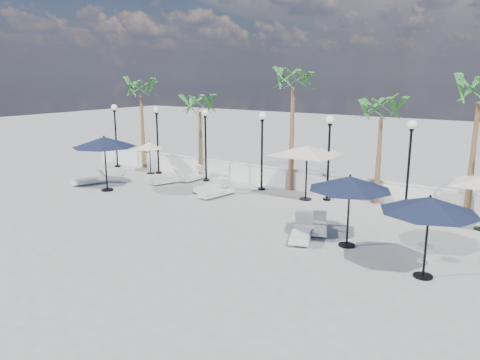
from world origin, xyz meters
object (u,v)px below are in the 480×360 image
Objects in this scene: lounger_5 at (319,226)px; parasol_navy_mid at (350,183)px; lounger_2 at (217,192)px; lounger_3 at (167,179)px; lounger_0 at (89,180)px; parasol_navy_right at (430,205)px; lounger_6 at (301,232)px; lounger_1 at (194,176)px; parasol_navy_left at (104,142)px; lounger_4 at (214,187)px; parasol_cream_sq_a at (307,146)px; parasol_cream_small at (150,146)px.

parasol_navy_mid is at bearing -55.33° from lounger_5.
lounger_3 is (-3.79, 0.65, -0.01)m from lounger_2.
parasol_navy_right is at bearing 13.56° from lounger_0.
lounger_6 is at bearing -125.35° from lounger_5.
lounger_1 is 10.01m from lounger_5.
parasol_navy_mid is 1.02× the size of parasol_navy_right.
lounger_5 is 0.80× the size of lounger_6.
parasol_navy_left reaches higher than lounger_1.
parasol_navy_right reaches higher than lounger_4.
lounger_4 is at bearing 157.72° from parasol_navy_right.
parasol_navy_left is at bearing 177.24° from parasol_navy_mid.
lounger_3 is (-0.70, -1.40, 0.00)m from lounger_1.
parasol_navy_mid reaches higher than parasol_navy_right.
lounger_2 is 0.37× the size of parasol_cream_sq_a.
lounger_5 is (6.11, -1.89, -0.04)m from lounger_2.
parasol_cream_sq_a reaches higher than lounger_5.
parasol_navy_right reaches higher than lounger_2.
lounger_6 reaches higher than lounger_0.
parasol_navy_left is at bearing -100.29° from lounger_3.
lounger_6 is at bearing -22.09° from parasol_cream_small.
lounger_1 is 0.97× the size of lounger_3.
lounger_1 is at bearing 62.95° from parasol_navy_left.
lounger_2 reaches higher than lounger_0.
lounger_4 reaches higher than lounger_2.
parasol_navy_mid reaches higher than lounger_4.
parasol_cream_small is at bearing 168.34° from lounger_3.
parasol_navy_left reaches higher than lounger_2.
parasol_cream_small is at bearing 179.08° from parasol_cream_sq_a.
lounger_4 reaches higher than lounger_0.
lounger_0 is 1.13× the size of lounger_5.
parasol_cream_sq_a is at bearing 36.42° from lounger_2.
parasol_navy_mid is 1.44× the size of parasol_cream_small.
lounger_6 reaches higher than lounger_2.
parasol_navy_mid is at bearing 0.35° from lounger_3.
parasol_cream_sq_a reaches higher than lounger_3.
lounger_3 is 3.78m from parasol_navy_left.
lounger_3 is 1.01× the size of parasol_cream_small.
parasol_navy_left reaches higher than parasol_navy_mid.
lounger_3 is 11.93m from parasol_navy_mid.
lounger_2 reaches higher than lounger_3.
lounger_2 reaches higher than lounger_1.
parasol_navy_mid is (12.69, -0.61, -0.25)m from parasol_navy_left.
parasol_navy_mid is 0.51× the size of parasol_cream_sq_a.
lounger_1 is 7.14m from parasol_cream_sq_a.
parasol_navy_right is 8.67m from parasol_cream_sq_a.
lounger_5 is at bearing 1.03° from parasol_navy_left.
lounger_4 is at bearing 134.93° from lounger_5.
parasol_navy_mid is (1.38, -0.82, 1.95)m from lounger_5.
lounger_5 is 0.31× the size of parasol_cream_sq_a.
lounger_2 is 0.87m from lounger_4.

